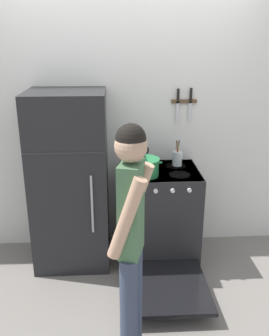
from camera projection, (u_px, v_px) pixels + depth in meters
The scene contains 9 objects.
ground_plane at pixel (127, 240), 3.99m from camera, with size 14.00×14.00×0.00m, color slate.
wall_back at pixel (126, 122), 3.59m from camera, with size 10.00×0.06×2.55m.
refrigerator at pixel (70, 181), 3.41m from camera, with size 0.68×0.63×1.62m.
stove_range at pixel (159, 216), 3.54m from camera, with size 0.72×1.32×0.89m.
dutch_oven_pot at pixel (143, 167), 3.27m from camera, with size 0.33×0.28×0.18m.
tea_kettle at pixel (143, 159), 3.51m from camera, with size 0.19×0.15×0.22m.
utensil_jar at pixel (177, 158), 3.53m from camera, with size 0.09×0.09×0.25m.
person at pixel (131, 234), 2.28m from camera, with size 0.31×0.37×1.60m.
wall_knife_strip at pixel (184, 101), 3.51m from camera, with size 0.24×0.03×0.32m.
Camera 1 is at (-0.11, -3.50, 2.06)m, focal length 40.00 mm.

